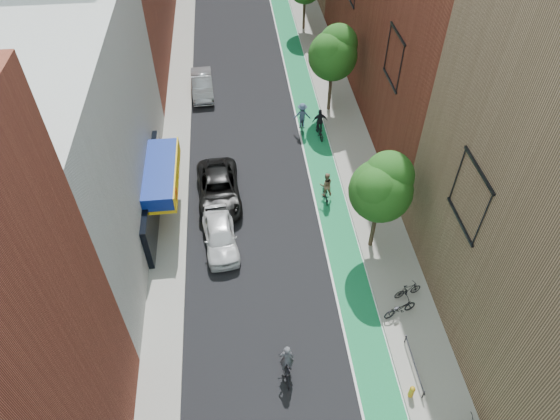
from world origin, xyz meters
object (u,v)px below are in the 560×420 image
object	(u,v)px
parked_car_silver	(202,85)
cyclist_lane_mid	(320,126)
fire_hydrant	(412,391)
cyclist_lead	(287,365)
cyclist_lane_near	(326,188)
cyclist_lane_far	(302,118)
parked_car_white	(220,235)
parked_car_black	(219,189)

from	to	relation	value
parked_car_silver	cyclist_lane_mid	distance (m)	10.80
parked_car_silver	fire_hydrant	bearing A→B (deg)	-73.55
parked_car_silver	fire_hydrant	world-z (taller)	parked_car_silver
cyclist_lead	cyclist_lane_mid	world-z (taller)	same
cyclist_lane_near	cyclist_lane_mid	bearing A→B (deg)	-99.10
cyclist_lane_far	cyclist_lane_near	bearing A→B (deg)	101.39
cyclist_lead	cyclist_lane_far	size ratio (longest dim) A/B	0.98
parked_car_white	parked_car_silver	world-z (taller)	parked_car_white
parked_car_black	cyclist_lane_near	distance (m)	6.71
parked_car_black	cyclist_lane_far	xyz separation A→B (m)	(6.20, 6.71, 0.25)
parked_car_white	cyclist_lane_mid	world-z (taller)	cyclist_lane_mid
parked_car_white	cyclist_lane_mid	size ratio (longest dim) A/B	2.06
cyclist_lane_mid	cyclist_lead	bearing A→B (deg)	71.63
parked_car_white	parked_car_silver	bearing A→B (deg)	87.83
parked_car_silver	cyclist_lane_far	xyz separation A→B (m)	(7.30, -5.87, 0.26)
parked_car_black	cyclist_lane_near	size ratio (longest dim) A/B	2.74
cyclist_lane_near	cyclist_lane_far	xyz separation A→B (m)	(-0.46, 7.49, 0.12)
cyclist_lead	fire_hydrant	xyz separation A→B (m)	(5.43, -1.72, -0.20)
cyclist_lane_near	fire_hydrant	distance (m)	13.33
parked_car_silver	cyclist_lead	distance (m)	25.17
cyclist_lane_near	fire_hydrant	world-z (taller)	cyclist_lane_near
parked_car_black	cyclist_lead	distance (m)	12.61
parked_car_white	cyclist_lane_mid	distance (m)	12.25
parked_car_black	cyclist_lane_near	xyz separation A→B (m)	(6.66, -0.78, 0.13)
cyclist_lane_near	parked_car_black	bearing A→B (deg)	-9.73
cyclist_lane_near	fire_hydrant	xyz separation A→B (m)	(1.64, -13.22, -0.37)
parked_car_silver	parked_car_black	bearing A→B (deg)	-88.03
parked_car_white	cyclist_lane_mid	bearing A→B (deg)	47.06
parked_car_black	cyclist_lane_far	bearing A→B (deg)	44.48
cyclist_lane_near	cyclist_lane_mid	size ratio (longest dim) A/B	0.93
parked_car_black	cyclist_lead	xyz separation A→B (m)	(2.87, -12.28, -0.04)
parked_car_silver	cyclist_lane_far	size ratio (longest dim) A/B	2.09
cyclist_lane_near	cyclist_lane_mid	distance (m)	6.69
parked_car_black	fire_hydrant	size ratio (longest dim) A/B	7.60
parked_car_black	fire_hydrant	distance (m)	16.27
cyclist_lead	parked_car_black	bearing A→B (deg)	-77.44
parked_car_white	parked_car_black	bearing A→B (deg)	84.02
parked_car_white	cyclist_lead	bearing A→B (deg)	-77.02
cyclist_lane_far	parked_car_black	bearing A→B (deg)	55.11
fire_hydrant	parked_car_white	bearing A→B (deg)	129.46
cyclist_lane_near	cyclist_lane_far	bearing A→B (deg)	-89.53
cyclist_lane_mid	fire_hydrant	bearing A→B (deg)	88.22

